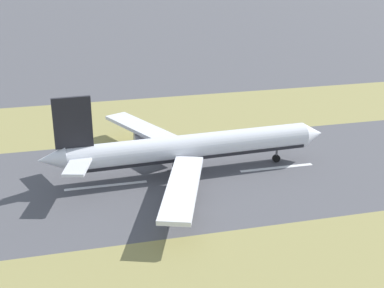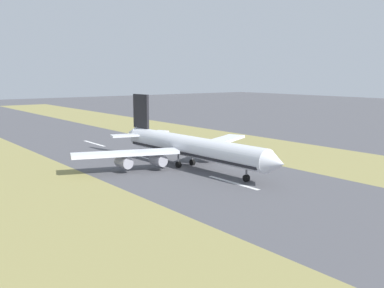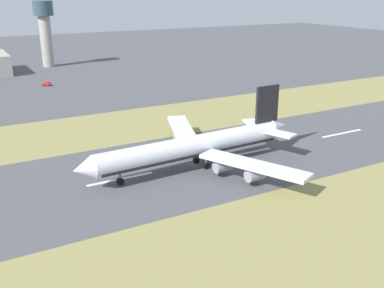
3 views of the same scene
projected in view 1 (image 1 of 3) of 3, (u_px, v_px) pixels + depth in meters
ground_plane at (186, 177)px, 120.92m from camera, size 800.00×800.00×0.00m
grass_median_west at (151, 117)px, 161.61m from camera, size 40.00×600.00×0.01m
centreline_dash_mid at (106, 186)px, 116.82m from camera, size 1.20×18.00×0.01m
centreline_dash_far at (277, 168)px, 125.92m from camera, size 1.20×18.00×0.01m
airplane_main_jet at (184, 149)px, 120.84m from camera, size 64.07×67.18×20.20m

